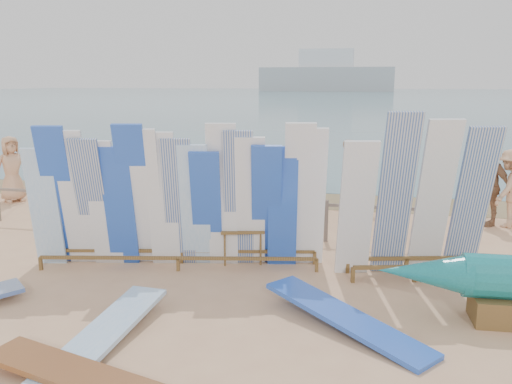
% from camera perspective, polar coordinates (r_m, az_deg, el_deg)
% --- Properties ---
extents(ground, '(160.00, 160.00, 0.00)m').
position_cam_1_polar(ground, '(10.16, -17.68, -8.33)').
color(ground, tan).
rests_on(ground, ground).
extents(ocean, '(320.00, 240.00, 0.02)m').
position_cam_1_polar(ocean, '(136.36, 10.45, 9.97)').
color(ocean, slate).
rests_on(ocean, ground).
extents(wet_sand_strip, '(40.00, 2.60, 0.01)m').
position_cam_1_polar(wet_sand_strip, '(16.54, -5.25, -0.21)').
color(wet_sand_strip, olive).
rests_on(wet_sand_strip, ground).
extents(distant_ship, '(45.00, 8.00, 14.00)m').
position_cam_1_polar(distant_ship, '(189.00, 7.39, 12.07)').
color(distant_ship, '#999EA3').
rests_on(distant_ship, ocean).
extents(fence, '(12.08, 0.08, 0.90)m').
position_cam_1_polar(fence, '(12.56, -11.07, -1.21)').
color(fence, gray).
rests_on(fence, ground).
extents(main_surfboard_rack, '(5.36, 1.69, 2.69)m').
position_cam_1_polar(main_surfboard_rack, '(9.86, -8.14, -1.14)').
color(main_surfboard_rack, brown).
rests_on(main_surfboard_rack, ground).
extents(side_surfboard_rack, '(2.67, 1.33, 2.90)m').
position_cam_1_polar(side_surfboard_rack, '(9.62, 16.44, -1.20)').
color(side_surfboard_rack, brown).
rests_on(side_surfboard_rack, ground).
extents(vendor_table, '(0.94, 0.78, 1.07)m').
position_cam_1_polar(vendor_table, '(10.26, -1.46, -5.47)').
color(vendor_table, brown).
rests_on(vendor_table, ground).
extents(flat_board_d, '(2.48, 2.08, 0.34)m').
position_cam_1_polar(flat_board_d, '(7.82, 9.39, -14.06)').
color(flat_board_d, blue).
rests_on(flat_board_d, ground).
extents(flat_board_b, '(0.74, 2.73, 0.28)m').
position_cam_1_polar(flat_board_b, '(7.58, -15.87, -15.23)').
color(flat_board_b, '#91BEE9').
rests_on(flat_board_b, ground).
extents(beach_chair_left, '(0.58, 0.59, 0.77)m').
position_cam_1_polar(beach_chair_left, '(13.24, -5.87, -2.20)').
color(beach_chair_left, red).
rests_on(beach_chair_left, ground).
extents(beach_chair_right, '(0.64, 0.65, 0.80)m').
position_cam_1_polar(beach_chair_right, '(12.84, 0.03, -2.54)').
color(beach_chair_right, red).
rests_on(beach_chair_right, ground).
extents(stroller, '(0.74, 0.95, 1.18)m').
position_cam_1_polar(stroller, '(12.68, -3.84, -1.63)').
color(stroller, red).
rests_on(stroller, ground).
extents(beachgoer_extra_0, '(1.08, 1.26, 1.84)m').
position_cam_1_polar(beachgoer_extra_0, '(13.93, 25.19, 0.36)').
color(beachgoer_extra_0, tan).
rests_on(beachgoer_extra_0, ground).
extents(beachgoer_1, '(0.49, 0.65, 1.57)m').
position_cam_1_polar(beachgoer_1, '(14.44, -16.69, 0.79)').
color(beachgoer_1, '#8C6042').
rests_on(beachgoer_1, ground).
extents(beachgoer_2, '(0.48, 0.88, 1.75)m').
position_cam_1_polar(beachgoer_2, '(13.47, -13.07, 0.62)').
color(beachgoer_2, beige).
rests_on(beachgoer_2, ground).
extents(beachgoer_4, '(0.81, 1.01, 1.60)m').
position_cam_1_polar(beachgoer_4, '(14.86, -8.37, 1.51)').
color(beachgoer_4, '#8C6042').
rests_on(beachgoer_4, ground).
extents(beachgoer_11, '(1.62, 1.03, 1.66)m').
position_cam_1_polar(beachgoer_11, '(18.81, -20.86, 3.07)').
color(beachgoer_11, beige).
rests_on(beachgoer_11, ground).
extents(beachgoer_9, '(0.82, 1.20, 1.71)m').
position_cam_1_polar(beachgoer_9, '(14.65, 10.72, 1.51)').
color(beachgoer_9, tan).
rests_on(beachgoer_9, ground).
extents(beachgoer_0, '(0.90, 0.99, 1.87)m').
position_cam_1_polar(beachgoer_0, '(16.80, -24.31, 2.23)').
color(beachgoer_0, tan).
rests_on(beachgoer_0, ground).
extents(beachgoer_5, '(0.67, 1.49, 1.55)m').
position_cam_1_polar(beachgoer_5, '(15.26, -4.56, 1.76)').
color(beachgoer_5, beige).
rests_on(beachgoer_5, ground).
extents(beachgoer_3, '(1.10, 0.98, 1.62)m').
position_cam_1_polar(beachgoer_3, '(15.76, -8.03, 2.14)').
color(beachgoer_3, tan).
rests_on(beachgoer_3, ground).
extents(beachgoer_6, '(0.82, 0.49, 1.58)m').
position_cam_1_polar(beachgoer_6, '(13.73, -1.01, 0.76)').
color(beachgoer_6, tan).
rests_on(beachgoer_6, ground).
extents(beachgoer_7, '(0.48, 0.73, 1.87)m').
position_cam_1_polar(beachgoer_7, '(14.46, 9.91, 1.73)').
color(beachgoer_7, '#8C6042').
rests_on(beachgoer_7, ground).
extents(beachgoer_10, '(1.11, 1.13, 1.89)m').
position_cam_1_polar(beachgoer_10, '(13.91, 23.29, 0.60)').
color(beachgoer_10, '#8C6042').
rests_on(beachgoer_10, ground).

